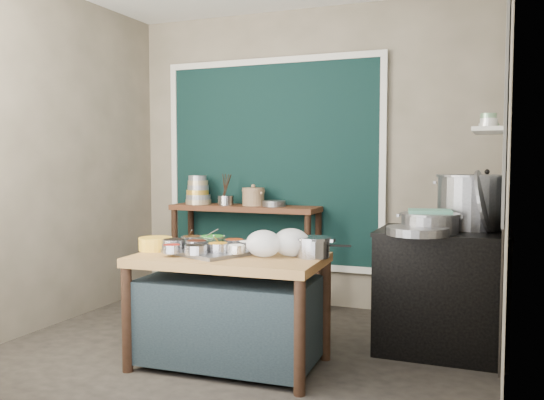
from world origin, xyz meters
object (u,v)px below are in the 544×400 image
at_px(back_counter, 245,255).
at_px(stock_pot, 471,202).
at_px(condiment_tray, 207,252).
at_px(utensil_cup, 226,200).
at_px(prep_table, 229,311).
at_px(stove_block, 443,293).
at_px(ceramic_crock, 253,198).
at_px(steamer, 430,223).
at_px(yellow_basin, 156,244).
at_px(saucepan, 312,247).

bearing_deg(back_counter, stock_pot, -14.82).
height_order(condiment_tray, utensil_cup, utensil_cup).
xyz_separation_m(prep_table, stove_block, (1.30, 0.85, 0.05)).
xyz_separation_m(prep_table, ceramic_crock, (-0.51, 1.58, 0.65)).
bearing_deg(utensil_cup, steamer, -22.92).
xyz_separation_m(ceramic_crock, steamer, (1.73, -0.88, -0.08)).
bearing_deg(steamer, prep_table, -150.22).
height_order(utensil_cup, stock_pot, stock_pot).
bearing_deg(stock_pot, utensil_cup, 167.27).
xyz_separation_m(back_counter, ceramic_crock, (0.09, -0.00, 0.55)).
bearing_deg(stock_pot, prep_table, -144.86).
xyz_separation_m(condiment_tray, stock_pot, (1.64, 1.02, 0.32)).
bearing_deg(yellow_basin, prep_table, -0.64).
height_order(prep_table, back_counter, back_counter).
bearing_deg(prep_table, stock_pot, 32.35).
bearing_deg(ceramic_crock, saucepan, -53.93).
height_order(stove_block, steamer, steamer).
xyz_separation_m(prep_table, yellow_basin, (-0.58, 0.01, 0.42)).
height_order(back_counter, stock_pot, stock_pot).
bearing_deg(prep_table, ceramic_crock, 105.16).
distance_m(stove_block, condiment_tray, 1.73).
distance_m(condiment_tray, yellow_basin, 0.40).
height_order(yellow_basin, utensil_cup, utensil_cup).
bearing_deg(ceramic_crock, stove_block, -21.93).
distance_m(prep_table, utensil_cup, 1.84).
bearing_deg(stock_pot, saucepan, -136.06).
bearing_deg(stock_pot, yellow_basin, -153.32).
xyz_separation_m(back_counter, stove_block, (1.90, -0.73, -0.05)).
relative_size(condiment_tray, steamer, 1.32).
bearing_deg(stove_block, condiment_tray, -150.42).
relative_size(back_counter, steamer, 3.48).
height_order(condiment_tray, yellow_basin, yellow_basin).
bearing_deg(utensil_cup, prep_table, -63.05).
distance_m(saucepan, utensil_cup, 1.94).
height_order(stock_pot, steamer, stock_pot).
relative_size(ceramic_crock, stock_pot, 0.44).
xyz_separation_m(saucepan, utensil_cup, (-1.32, 1.40, 0.18)).
relative_size(stove_block, saucepan, 3.72).
relative_size(condiment_tray, utensil_cup, 3.56).
distance_m(back_counter, stove_block, 2.04).
bearing_deg(saucepan, ceramic_crock, 114.63).
height_order(yellow_basin, saucepan, saucepan).
xyz_separation_m(saucepan, steamer, (0.68, 0.56, 0.13)).
distance_m(yellow_basin, ceramic_crock, 1.59).
height_order(prep_table, steamer, steamer).
relative_size(saucepan, utensil_cup, 1.56).
bearing_deg(steamer, yellow_basin, -158.95).
height_order(saucepan, ceramic_crock, ceramic_crock).
relative_size(prep_table, ceramic_crock, 5.58).
bearing_deg(yellow_basin, stock_pot, 26.68).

